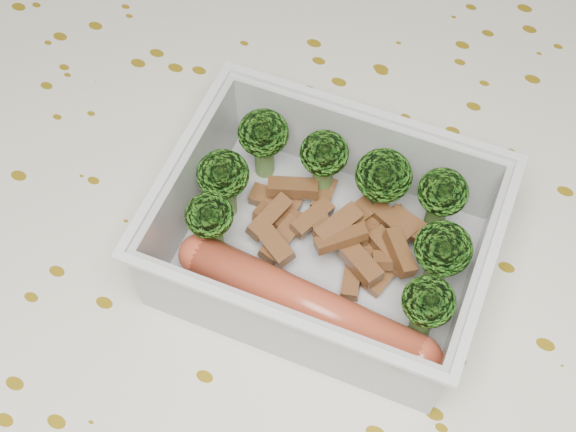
% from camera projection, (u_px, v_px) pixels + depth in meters
% --- Properties ---
extents(dining_table, '(1.40, 0.90, 0.75)m').
position_uv_depth(dining_table, '(298.00, 304.00, 0.51)').
color(dining_table, brown).
rests_on(dining_table, ground).
extents(tablecloth, '(1.46, 0.96, 0.19)m').
position_uv_depth(tablecloth, '(299.00, 268.00, 0.47)').
color(tablecloth, silver).
rests_on(tablecloth, dining_table).
extents(lunch_container, '(0.17, 0.14, 0.06)m').
position_uv_depth(lunch_container, '(324.00, 243.00, 0.41)').
color(lunch_container, silver).
rests_on(lunch_container, tablecloth).
extents(broccoli_florets, '(0.15, 0.09, 0.05)m').
position_uv_depth(broccoli_florets, '(342.00, 199.00, 0.41)').
color(broccoli_florets, '#608C3F').
rests_on(broccoli_florets, lunch_container).
extents(meat_pile, '(0.10, 0.07, 0.03)m').
position_uv_depth(meat_pile, '(338.00, 230.00, 0.42)').
color(meat_pile, brown).
rests_on(meat_pile, lunch_container).
extents(sausage, '(0.14, 0.03, 0.02)m').
position_uv_depth(sausage, '(306.00, 305.00, 0.40)').
color(sausage, '#B3452A').
rests_on(sausage, lunch_container).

